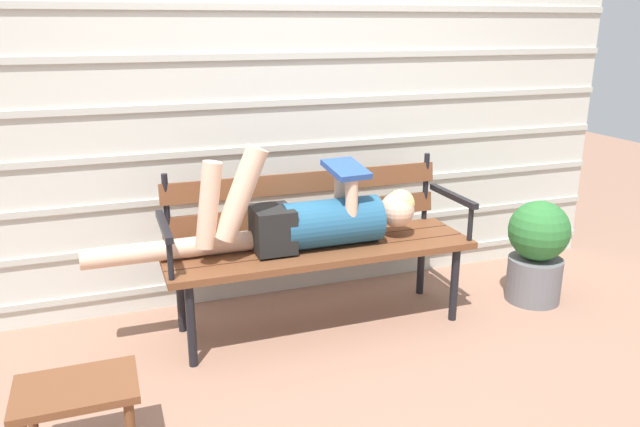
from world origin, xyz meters
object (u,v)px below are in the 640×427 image
object	(u,v)px
reclining_person	(305,219)
footstool	(77,401)
park_bench	(316,236)
potted_plant	(537,249)

from	to	relation	value
reclining_person	footstool	xyz separation A→B (m)	(-1.13, -0.75, -0.35)
park_bench	potted_plant	world-z (taller)	park_bench
reclining_person	potted_plant	size ratio (longest dim) A/B	2.82
park_bench	footstool	bearing A→B (deg)	-145.78
park_bench	footstool	xyz separation A→B (m)	(-1.21, -0.82, -0.22)
potted_plant	reclining_person	bearing A→B (deg)	174.85
reclining_person	footstool	distance (m)	1.40
reclining_person	potted_plant	distance (m)	1.43
park_bench	reclining_person	distance (m)	0.16
footstool	potted_plant	world-z (taller)	potted_plant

